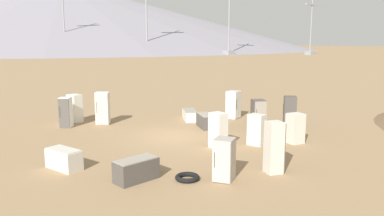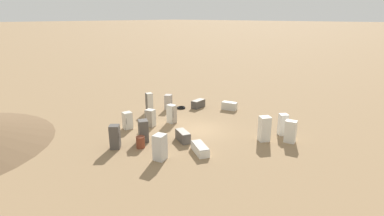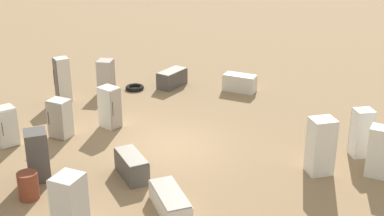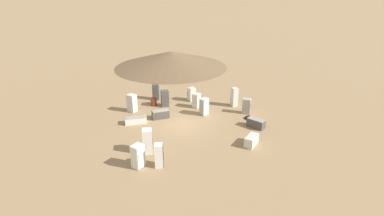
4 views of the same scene
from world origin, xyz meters
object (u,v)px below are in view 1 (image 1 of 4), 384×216
Objects in this scene: discarded_fridge_4 at (103,108)px; discarded_fridge_10 at (257,130)px; discarded_fridge_0 at (66,113)px; discarded_fridge_13 at (205,121)px; discarded_fridge_2 at (64,159)px; discarded_fridge_5 at (75,108)px; scrap_tire at (187,177)px; rusty_barrel at (258,118)px; discarded_fridge_14 at (290,111)px; discarded_fridge_8 at (258,115)px; discarded_fridge_3 at (274,147)px; power_pylon_3 at (64,32)px; discarded_fridge_12 at (218,130)px; discarded_fridge_6 at (136,170)px; power_pylon_2 at (147,28)px; discarded_fridge_9 at (190,115)px; discarded_fridge_1 at (233,105)px; discarded_fridge_11 at (295,128)px; power_pylon_1 at (229,32)px; discarded_fridge_7 at (224,159)px; power_pylon_0 at (311,36)px.

discarded_fridge_4 is 1.31× the size of discarded_fridge_10.
discarded_fridge_0 is 1.02× the size of discarded_fridge_13.
discarded_fridge_5 is (3.62, 7.98, 0.45)m from discarded_fridge_2.
rusty_barrel is at bearing 26.69° from scrap_tire.
discarded_fridge_4 is 1.13× the size of discarded_fridge_5.
discarded_fridge_4 reaches higher than discarded_fridge_14.
discarded_fridge_8 reaches higher than discarded_fridge_13.
discarded_fridge_2 is 0.97× the size of discarded_fridge_8.
discarded_fridge_3 is 2.24× the size of scrap_tire.
discarded_fridge_4 is at bearing 94.79° from discarded_fridge_14.
power_pylon_3 is 17.22× the size of discarded_fridge_12.
discarded_fridge_5 reaches higher than discarded_fridge_6.
power_pylon_2 is 124.51m from discarded_fridge_9.
power_pylon_3 reaches higher than discarded_fridge_2.
discarded_fridge_5 is 1.06× the size of discarded_fridge_6.
discarded_fridge_8 is at bearing 16.19° from discarded_fridge_12.
discarded_fridge_12 is (-4.21, -1.29, -0.01)m from discarded_fridge_8.
discarded_fridge_10 is at bearing 162.25° from discarded_fridge_0.
discarded_fridge_8 is at bearing 116.88° from discarded_fridge_10.
discarded_fridge_5 reaches higher than scrap_tire.
discarded_fridge_0 is 1.00× the size of discarded_fridge_14.
discarded_fridge_14 is (6.99, 4.52, -0.10)m from discarded_fridge_3.
discarded_fridge_2 is 8.77m from discarded_fridge_5.
scrap_tire is (-9.00, -6.74, -0.78)m from discarded_fridge_1.
discarded_fridge_8 is at bearing 88.32° from discarded_fridge_11.
power_pylon_1 is 134.79m from discarded_fridge_6.
discarded_fridge_2 is 0.83× the size of discarded_fridge_3.
discarded_fridge_7 is 0.87× the size of discarded_fridge_14.
discarded_fridge_0 is 1.05× the size of discarded_fridge_12.
discarded_fridge_2 is at bearing 109.69° from discarded_fridge_0.
discarded_fridge_5 is at bearing 86.67° from scrap_tire.
discarded_fridge_13 is (-89.01, -89.24, -8.51)m from power_pylon_1.
discarded_fridge_9 is at bearing -179.61° from discarded_fridge_3.
power_pylon_3 is 132.27m from discarded_fridge_9.
discarded_fridge_11 is at bearing 56.35° from discarded_fridge_1.
power_pylon_3 reaches higher than discarded_fridge_7.
discarded_fridge_7 reaches higher than scrap_tire.
rusty_barrel is at bearing -145.48° from discarded_fridge_5.
discarded_fridge_7 is (2.41, -1.87, 0.35)m from discarded_fridge_6.
power_pylon_2 reaches higher than discarded_fridge_6.
discarded_fridge_5 reaches higher than rusty_barrel.
power_pylon_3 is 132.78m from discarded_fridge_1.
discarded_fridge_2 is at bearing 127.25° from scrap_tire.
power_pylon_0 is 16.13× the size of discarded_fridge_11.
discarded_fridge_14 reaches higher than discarded_fridge_7.
discarded_fridge_0 is 11.64m from discarded_fridge_7.
discarded_fridge_4 is 9.13m from rusty_barrel.
discarded_fridge_0 is 9.28m from discarded_fridge_12.
power_pylon_3 is 16.15× the size of discarded_fridge_1.
discarded_fridge_12 reaches higher than discarded_fridge_9.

